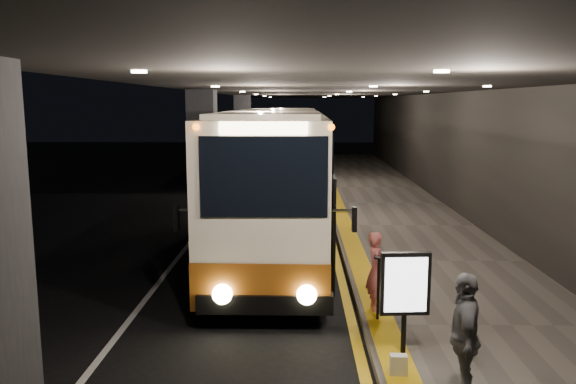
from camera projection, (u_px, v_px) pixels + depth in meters
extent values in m
plane|color=black|center=(240.00, 277.00, 13.12)|extent=(90.00, 90.00, 0.00)
cube|color=silver|center=(201.00, 229.00, 18.09)|extent=(0.12, 50.00, 0.01)
cube|color=gold|center=(329.00, 229.00, 18.01)|extent=(0.18, 50.00, 0.01)
cube|color=#514C44|center=(404.00, 227.00, 17.95)|extent=(4.50, 50.00, 0.15)
cube|color=gold|center=(345.00, 225.00, 17.97)|extent=(0.50, 50.00, 0.01)
cube|color=black|center=(480.00, 136.00, 17.45)|extent=(0.10, 50.00, 6.00)
cube|color=black|center=(203.00, 164.00, 16.75)|extent=(0.80, 0.80, 4.40)
cube|color=black|center=(243.00, 139.00, 28.60)|extent=(0.80, 0.80, 4.40)
cube|color=black|center=(336.00, 84.00, 17.28)|extent=(9.00, 50.00, 0.40)
cube|color=#F0E5C9|center=(277.00, 175.00, 15.35)|extent=(2.61, 11.78, 3.33)
cube|color=#984C16|center=(277.00, 219.00, 15.55)|extent=(2.63, 11.80, 0.88)
cube|color=black|center=(264.00, 177.00, 9.41)|extent=(2.15, 0.09, 1.37)
cube|color=black|center=(265.00, 303.00, 9.84)|extent=(2.40, 0.28, 0.34)
cylinder|color=black|center=(219.00, 270.00, 11.95)|extent=(0.27, 0.98, 0.98)
cylinder|color=black|center=(323.00, 271.00, 11.91)|extent=(0.27, 0.98, 0.98)
cylinder|color=black|center=(250.00, 205.00, 19.49)|extent=(0.27, 0.98, 0.98)
cylinder|color=black|center=(314.00, 206.00, 19.45)|extent=(0.27, 0.98, 0.98)
sphere|color=#FFEAA5|center=(222.00, 294.00, 9.74)|extent=(0.35, 0.35, 0.35)
sphere|color=#FFEAA5|center=(307.00, 295.00, 9.71)|extent=(0.35, 0.35, 0.35)
cube|color=#FFF2BF|center=(263.00, 128.00, 9.27)|extent=(1.47, 0.07, 0.22)
cube|color=#F0E5C9|center=(289.00, 139.00, 31.98)|extent=(2.93, 11.48, 3.22)
cube|color=#984C16|center=(289.00, 159.00, 32.17)|extent=(2.95, 11.50, 0.85)
cube|color=black|center=(286.00, 131.00, 26.23)|extent=(2.09, 0.16, 1.33)
cube|color=black|center=(287.00, 177.00, 26.65)|extent=(2.33, 0.36, 0.33)
cylinder|color=black|center=(267.00, 173.00, 28.69)|extent=(0.27, 0.95, 0.95)
cylinder|color=black|center=(308.00, 173.00, 28.65)|extent=(0.27, 0.95, 0.95)
cylinder|color=black|center=(273.00, 159.00, 35.99)|extent=(0.27, 0.95, 0.95)
cylinder|color=black|center=(306.00, 159.00, 35.95)|extent=(0.27, 0.95, 0.95)
cube|color=#F0E5C9|center=(294.00, 131.00, 42.36)|extent=(2.75, 10.93, 3.07)
cube|color=#984C16|center=(294.00, 146.00, 42.53)|extent=(2.77, 10.95, 0.81)
cube|color=black|center=(293.00, 125.00, 36.87)|extent=(1.99, 0.15, 1.26)
cube|color=black|center=(293.00, 156.00, 37.27)|extent=(2.22, 0.35, 0.32)
cylinder|color=black|center=(279.00, 154.00, 39.21)|extent=(0.25, 0.90, 0.90)
cylinder|color=black|center=(308.00, 154.00, 39.17)|extent=(0.25, 0.90, 0.90)
cylinder|color=black|center=(282.00, 147.00, 46.17)|extent=(0.25, 0.90, 0.90)
cylinder|color=black|center=(307.00, 147.00, 46.13)|extent=(0.25, 0.90, 0.90)
imported|color=#C25C5A|center=(376.00, 271.00, 10.51)|extent=(0.41, 0.58, 1.51)
imported|color=#56565C|center=(464.00, 337.00, 7.27)|extent=(0.72, 1.10, 1.74)
cube|color=black|center=(467.00, 346.00, 8.66)|extent=(0.28, 0.20, 0.31)
cube|color=silver|center=(398.00, 365.00, 8.04)|extent=(0.25, 0.15, 0.30)
cylinder|color=black|center=(403.00, 334.00, 8.73)|extent=(0.08, 0.08, 0.63)
cube|color=black|center=(405.00, 284.00, 8.60)|extent=(0.77, 0.15, 0.99)
cube|color=white|center=(406.00, 285.00, 8.54)|extent=(0.65, 0.06, 0.86)
cylinder|color=black|center=(378.00, 289.00, 10.03)|extent=(0.05, 0.05, 1.16)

